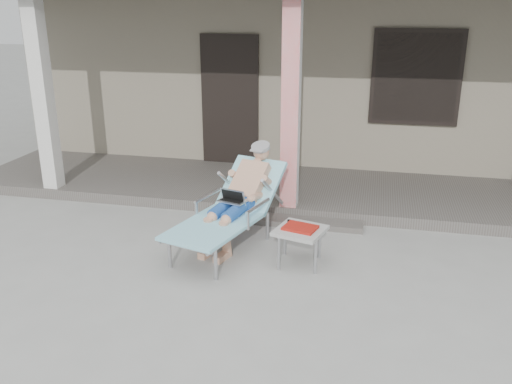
# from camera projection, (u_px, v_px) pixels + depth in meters

# --- Properties ---
(ground) EXTENTS (60.00, 60.00, 0.00)m
(ground) POSITION_uv_depth(u_px,v_px,m) (253.00, 294.00, 5.33)
(ground) COLOR #9E9E99
(ground) RESTS_ON ground
(house) EXTENTS (10.40, 5.40, 3.30)m
(house) POSITION_uv_depth(u_px,v_px,m) (326.00, 59.00, 10.76)
(house) COLOR gray
(house) RESTS_ON ground
(porch_deck) EXTENTS (10.00, 2.00, 0.15)m
(porch_deck) POSITION_uv_depth(u_px,v_px,m) (298.00, 190.00, 8.07)
(porch_deck) COLOR #605B56
(porch_deck) RESTS_ON ground
(porch_step) EXTENTS (2.00, 0.30, 0.07)m
(porch_step) POSITION_uv_depth(u_px,v_px,m) (285.00, 221.00, 7.02)
(porch_step) COLOR #605B56
(porch_step) RESTS_ON ground
(lounger) EXTENTS (1.14, 1.88, 1.18)m
(lounger) POSITION_uv_depth(u_px,v_px,m) (234.00, 185.00, 6.22)
(lounger) COLOR #B7B7BC
(lounger) RESTS_ON ground
(side_table) EXTENTS (0.60, 0.60, 0.44)m
(side_table) POSITION_uv_depth(u_px,v_px,m) (300.00, 232.00, 5.83)
(side_table) COLOR #ADADA8
(side_table) RESTS_ON ground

